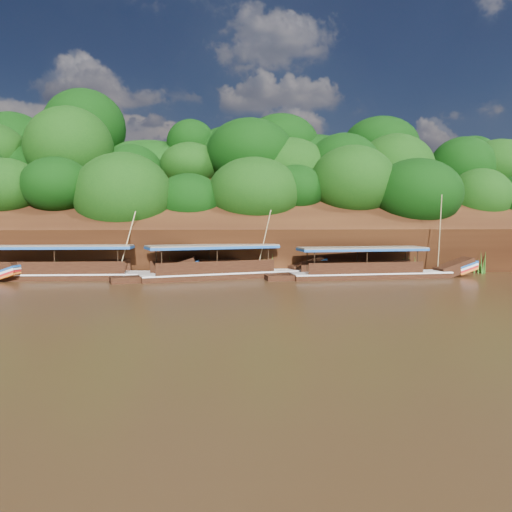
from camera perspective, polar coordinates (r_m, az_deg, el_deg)
The scene contains 6 objects.
ground at distance 31.09m, azimuth -0.05°, elevation -4.18°, with size 160.00×160.00×0.00m, color black.
riverbank at distance 53.49m, azimuth -2.54°, elevation 1.35°, with size 120.00×30.06×19.40m.
boat_0 at distance 39.87m, azimuth 14.05°, elevation -1.67°, with size 14.98×3.24×6.85m.
boat_1 at distance 38.80m, azimuth -2.71°, elevation -1.64°, with size 15.08×6.14×5.74m.
boat_2 at distance 40.04m, azimuth -19.17°, elevation -1.68°, with size 16.75×3.15×5.64m.
reeds at distance 40.26m, azimuth -5.57°, elevation -1.01°, with size 49.96×2.54×2.18m.
Camera 1 is at (-3.12, -30.61, 4.51)m, focal length 35.00 mm.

